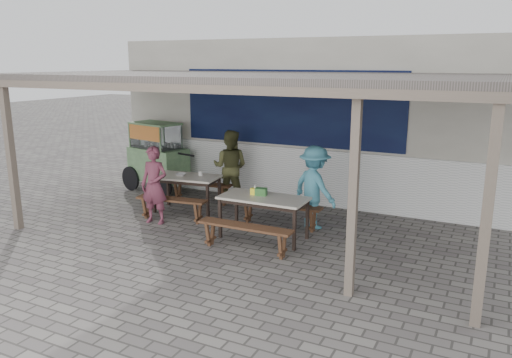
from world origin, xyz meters
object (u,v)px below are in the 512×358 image
Objects in this scene: table_right at (264,201)px; condiment_jar at (200,173)px; bench_right_wall at (280,209)px; patron_wall_side at (230,167)px; tissue_box at (255,191)px; donation_box at (261,192)px; condiment_bowl at (181,175)px; bench_left_street at (172,204)px; vendor_cart at (157,154)px; table_left at (187,180)px; bench_right_street at (245,232)px; patron_street_side at (154,185)px; bench_left_wall at (201,188)px; patron_right_table at (315,187)px.

table_right is 15.99× the size of condiment_jar.
bench_right_wall is 1.01× the size of patron_wall_side.
bench_right_wall is at bearing 136.40° from patron_wall_side.
tissue_box reaches higher than condiment_jar.
donation_box is 0.94× the size of condiment_bowl.
bench_left_street is 2.10m from bench_right_wall.
bench_left_street is at bearing -34.48° from vendor_cart.
tissue_box is 0.56× the size of condiment_bowl.
bench_right_wall is 1.96m from patron_wall_side.
table_left is 0.87× the size of patron_wall_side.
table_right is 4.11m from vendor_cart.
patron_wall_side is at bearing 123.44° from bench_right_street.
patron_street_side reaches higher than condiment_bowl.
bench_right_street is (0.01, -0.70, -0.33)m from table_right.
condiment_jar is at bearing 65.20° from patron_street_side.
patron_wall_side is (-1.62, 1.71, 0.13)m from table_right.
condiment_bowl is (-0.19, 0.60, 0.44)m from bench_left_street.
vendor_cart is at bearing 152.78° from table_right.
bench_right_wall is at bearing 0.17° from condiment_bowl.
bench_left_wall is (-0.09, 0.66, -0.33)m from table_left.
bench_left_street is at bearing 179.19° from tissue_box.
table_left is at bearing 29.06° from condiment_bowl.
bench_left_wall is 1.63m from vendor_cart.
condiment_bowl is at bearing 99.55° from bench_left_street.
patron_right_table is at bearing 21.18° from bench_right_wall.
condiment_bowl reaches higher than bench_left_street.
table_right is 0.72× the size of vendor_cart.
table_right is at bearing -17.56° from condiment_bowl.
vendor_cart is (-1.66, 1.74, 0.55)m from bench_left_street.
donation_box reaches higher than tissue_box.
patron_right_table is at bearing 149.06° from patron_wall_side.
table_left reaches higher than bench_right_street.
vendor_cart is 10.18× the size of condiment_bowl.
tissue_box reaches higher than bench_right_street.
bench_left_wall is at bearing 123.60° from condiment_jar.
bench_left_wall is at bearing 89.50° from condiment_bowl.
patron_street_side is at bearing 60.24° from patron_wall_side.
tissue_box is at bearing -26.80° from condiment_jar.
condiment_jar is at bearing 32.23° from condiment_bowl.
bench_right_wall is 0.81m from tissue_box.
patron_wall_side reaches higher than table_left.
condiment_jar is at bearing 25.50° from table_left.
table_left is at bearing 31.36° from patron_right_table.
vendor_cart reaches higher than patron_right_table.
vendor_cart is 22.22× the size of condiment_jar.
donation_box reaches higher than table_right.
patron_street_side reaches higher than table_left.
vendor_cart reaches higher than table_right.
table_right is 0.78m from bench_right_street.
bench_left_wall is 2.30m from bench_right_wall.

